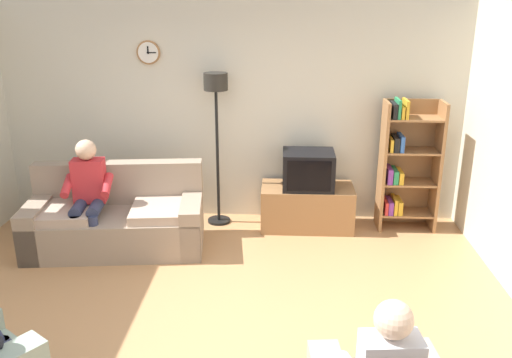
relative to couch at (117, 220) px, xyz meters
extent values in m
plane|color=#B27F51|center=(1.20, -1.60, -0.31)|extent=(12.00, 12.00, 0.00)
cube|color=beige|center=(1.20, 1.06, 1.04)|extent=(6.20, 0.12, 2.70)
cylinder|color=olive|center=(0.24, 0.98, 1.74)|extent=(0.28, 0.03, 0.28)
cylinder|color=white|center=(0.24, 0.96, 1.74)|extent=(0.24, 0.01, 0.24)
cube|color=black|center=(0.24, 0.96, 1.77)|extent=(0.02, 0.01, 0.09)
cube|color=black|center=(0.28, 0.96, 1.74)|extent=(0.11, 0.01, 0.01)
cube|color=gray|center=(0.01, -0.05, -0.10)|extent=(1.98, 1.04, 0.42)
cube|color=gray|center=(-0.03, 0.30, 0.35)|extent=(1.91, 0.41, 0.48)
cube|color=gray|center=(0.84, 0.04, -0.03)|extent=(0.31, 0.86, 0.56)
cube|color=gray|center=(-0.83, -0.15, -0.03)|extent=(0.31, 0.86, 0.56)
cube|color=tan|center=(0.51, -0.05, 0.16)|extent=(0.67, 0.74, 0.10)
cube|color=tan|center=(-0.49, -0.16, 0.16)|extent=(0.67, 0.74, 0.10)
cube|color=olive|center=(2.14, 0.65, -0.05)|extent=(1.10, 0.56, 0.52)
cube|color=black|center=(2.14, 0.91, -0.03)|extent=(1.10, 0.04, 0.03)
cube|color=black|center=(2.14, 0.63, 0.43)|extent=(0.60, 0.48, 0.44)
cube|color=black|center=(2.14, 0.38, 0.43)|extent=(0.50, 0.01, 0.36)
cube|color=olive|center=(3.01, 0.70, 0.46)|extent=(0.04, 0.36, 1.55)
cube|color=olive|center=(3.65, 0.70, 0.46)|extent=(0.04, 0.36, 1.55)
cube|color=olive|center=(3.33, 0.87, 0.46)|extent=(0.64, 0.02, 1.55)
cube|color=olive|center=(3.33, 0.70, -0.12)|extent=(0.60, 0.34, 0.02)
cube|color=red|center=(3.08, 0.68, -0.03)|extent=(0.04, 0.28, 0.16)
cube|color=#72338C|center=(3.13, 0.68, -0.03)|extent=(0.06, 0.28, 0.16)
cube|color=gold|center=(3.19, 0.68, -0.01)|extent=(0.04, 0.28, 0.19)
cube|color=gold|center=(3.24, 0.68, -0.02)|extent=(0.05, 0.28, 0.17)
cube|color=olive|center=(3.33, 0.70, 0.27)|extent=(0.60, 0.34, 0.02)
cube|color=#72338C|center=(3.09, 0.68, 0.37)|extent=(0.06, 0.28, 0.18)
cube|color=#267F4C|center=(3.16, 0.68, 0.36)|extent=(0.06, 0.28, 0.16)
cube|color=gold|center=(3.22, 0.68, 0.35)|extent=(0.05, 0.28, 0.14)
cube|color=olive|center=(3.33, 0.70, 0.66)|extent=(0.60, 0.34, 0.02)
cube|color=gold|center=(3.08, 0.68, 0.74)|extent=(0.03, 0.28, 0.15)
cube|color=black|center=(3.14, 0.68, 0.75)|extent=(0.06, 0.28, 0.17)
cube|color=#2D59A5|center=(3.20, 0.68, 0.76)|extent=(0.04, 0.28, 0.19)
cube|color=olive|center=(3.33, 0.70, 1.04)|extent=(0.60, 0.34, 0.02)
cube|color=black|center=(3.09, 0.68, 1.14)|extent=(0.05, 0.28, 0.17)
cube|color=#267F4C|center=(3.13, 0.68, 1.16)|extent=(0.03, 0.28, 0.21)
cube|color=gold|center=(3.18, 0.68, 1.13)|extent=(0.04, 0.28, 0.14)
cube|color=gold|center=(3.22, 0.68, 1.16)|extent=(0.03, 0.28, 0.21)
cylinder|color=black|center=(1.05, 0.75, -0.30)|extent=(0.28, 0.28, 0.03)
cylinder|color=black|center=(1.05, 0.75, 0.54)|extent=(0.04, 0.04, 1.70)
cylinder|color=black|center=(1.05, 0.75, 1.44)|extent=(0.28, 0.28, 0.20)
cube|color=red|center=(-0.26, 0.00, 0.47)|extent=(0.36, 0.24, 0.48)
sphere|color=#D8AD8C|center=(-0.26, -0.01, 0.82)|extent=(0.22, 0.22, 0.22)
cylinder|color=#2D334C|center=(-0.15, -0.18, 0.23)|extent=(0.17, 0.39, 0.13)
cylinder|color=#2D334C|center=(-0.33, -0.20, 0.23)|extent=(0.17, 0.39, 0.13)
cylinder|color=#2D334C|center=(-0.13, -0.37, -0.05)|extent=(0.12, 0.12, 0.52)
cylinder|color=#2D334C|center=(-0.31, -0.39, -0.05)|extent=(0.12, 0.12, 0.52)
cylinder|color=red|center=(-0.04, -0.08, 0.45)|extent=(0.13, 0.34, 0.20)
cylinder|color=red|center=(-0.46, -0.13, 0.45)|extent=(0.13, 0.34, 0.20)
sphere|color=beige|center=(2.45, -2.86, 0.70)|extent=(0.22, 0.22, 0.22)
camera|label=1|loc=(1.83, -5.40, 2.36)|focal=37.57mm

